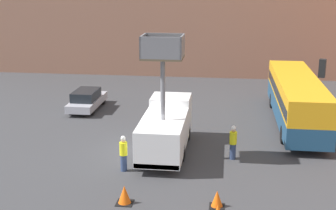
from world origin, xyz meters
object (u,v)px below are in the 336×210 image
object	(u,v)px
road_worker_near_truck	(124,153)
traffic_cone_far_side	(124,195)
traffic_cone_mid_road	(217,199)
road_worker_directing	(233,142)
city_bus	(296,97)
parked_car_curbside	(87,100)
utility_truck	(166,126)

from	to	relation	value
road_worker_near_truck	traffic_cone_far_side	bearing A→B (deg)	5.82
traffic_cone_mid_road	traffic_cone_far_side	world-z (taller)	traffic_cone_far_side
road_worker_directing	traffic_cone_far_side	bearing A→B (deg)	75.03
city_bus	road_worker_near_truck	distance (m)	12.86
city_bus	traffic_cone_far_side	distance (m)	14.94
traffic_cone_mid_road	parked_car_curbside	xyz separation A→B (m)	(-9.64, 13.59, 0.39)
city_bus	traffic_cone_far_side	xyz separation A→B (m)	(-8.49, -12.22, -1.43)
utility_truck	city_bus	bearing A→B (deg)	39.02
traffic_cone_mid_road	parked_car_curbside	world-z (taller)	parked_car_curbside
city_bus	parked_car_curbside	size ratio (longest dim) A/B	2.65
utility_truck	traffic_cone_mid_road	distance (m)	6.68
parked_car_curbside	traffic_cone_far_side	bearing A→B (deg)	-67.20
city_bus	traffic_cone_far_side	world-z (taller)	city_bus
traffic_cone_far_side	parked_car_curbside	distance (m)	14.96
city_bus	traffic_cone_far_side	bearing A→B (deg)	151.83
utility_truck	traffic_cone_far_side	distance (m)	6.26
road_worker_directing	traffic_cone_far_side	size ratio (longest dim) A/B	2.28
utility_truck	road_worker_directing	world-z (taller)	utility_truck
utility_truck	parked_car_curbside	size ratio (longest dim) A/B	1.43
traffic_cone_mid_road	traffic_cone_far_side	xyz separation A→B (m)	(-3.85, -0.20, 0.04)
utility_truck	road_worker_near_truck	distance (m)	3.29
traffic_cone_far_side	road_worker_near_truck	bearing A→B (deg)	103.08
utility_truck	traffic_cone_far_side	world-z (taller)	utility_truck
traffic_cone_mid_road	traffic_cone_far_side	size ratio (longest dim) A/B	0.90
road_worker_directing	parked_car_curbside	distance (m)	13.16
utility_truck	road_worker_near_truck	bearing A→B (deg)	-121.84
city_bus	utility_truck	bearing A→B (deg)	135.64
road_worker_near_truck	traffic_cone_mid_road	bearing A→B (deg)	48.53
traffic_cone_far_side	parked_car_curbside	xyz separation A→B (m)	(-5.80, 13.78, 0.35)
road_worker_directing	traffic_cone_mid_road	world-z (taller)	road_worker_directing
road_worker_near_truck	traffic_cone_far_side	size ratio (longest dim) A/B	2.27
city_bus	parked_car_curbside	bearing A→B (deg)	90.36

